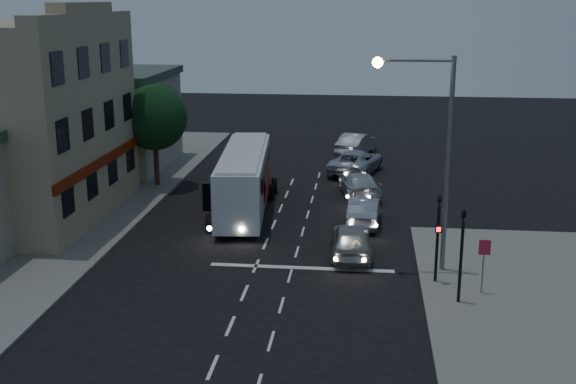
# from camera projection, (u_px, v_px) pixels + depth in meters

# --- Properties ---
(ground) EXTENTS (120.00, 120.00, 0.00)m
(ground) POSITION_uv_depth(u_px,v_px,m) (249.00, 283.00, 29.56)
(ground) COLOR black
(sidewalk_far) EXTENTS (12.00, 50.00, 0.12)m
(sidewalk_far) POSITION_uv_depth(u_px,v_px,m) (33.00, 215.00, 38.60)
(sidewalk_far) COLOR slate
(sidewalk_far) RESTS_ON ground
(road_markings) EXTENTS (8.00, 30.55, 0.01)m
(road_markings) POSITION_uv_depth(u_px,v_px,m) (288.00, 257.00, 32.59)
(road_markings) COLOR silver
(road_markings) RESTS_ON ground
(tour_bus) EXTENTS (3.27, 11.16, 3.37)m
(tour_bus) POSITION_uv_depth(u_px,v_px,m) (244.00, 178.00, 39.29)
(tour_bus) COLOR white
(tour_bus) RESTS_ON ground
(car_suv) EXTENTS (2.03, 4.58, 1.53)m
(car_suv) POSITION_uv_depth(u_px,v_px,m) (351.00, 239.00, 32.57)
(car_suv) COLOR #AFB0B0
(car_suv) RESTS_ON ground
(car_sedan_a) EXTENTS (1.72, 4.40, 1.43)m
(car_sedan_a) POSITION_uv_depth(u_px,v_px,m) (364.00, 211.00, 37.15)
(car_sedan_a) COLOR #A4A3B5
(car_sedan_a) RESTS_ON ground
(car_sedan_b) EXTENTS (2.87, 5.12, 1.40)m
(car_sedan_b) POSITION_uv_depth(u_px,v_px,m) (359.00, 185.00, 42.43)
(car_sedan_b) COLOR silver
(car_sedan_b) RESTS_ON ground
(car_sedan_c) EXTENTS (4.01, 6.14, 1.57)m
(car_sedan_c) POSITION_uv_depth(u_px,v_px,m) (356.00, 162.00, 47.99)
(car_sedan_c) COLOR #B5B8C5
(car_sedan_c) RESTS_ON ground
(car_extra) EXTENTS (3.16, 5.24, 1.63)m
(car_extra) POSITION_uv_depth(u_px,v_px,m) (357.00, 144.00, 53.69)
(car_extra) COLOR #B6B5BF
(car_extra) RESTS_ON ground
(traffic_signal_main) EXTENTS (0.25, 0.35, 4.10)m
(traffic_signal_main) POSITION_uv_depth(u_px,v_px,m) (438.00, 228.00, 28.87)
(traffic_signal_main) COLOR black
(traffic_signal_main) RESTS_ON sidewalk_near
(traffic_signal_side) EXTENTS (0.18, 0.15, 4.10)m
(traffic_signal_side) POSITION_uv_depth(u_px,v_px,m) (462.00, 245.00, 26.90)
(traffic_signal_side) COLOR black
(traffic_signal_side) RESTS_ON sidewalk_near
(regulatory_sign) EXTENTS (0.45, 0.12, 2.20)m
(regulatory_sign) POSITION_uv_depth(u_px,v_px,m) (484.00, 257.00, 27.93)
(regulatory_sign) COLOR slate
(regulatory_sign) RESTS_ON sidewalk_near
(streetlight) EXTENTS (3.32, 0.44, 9.00)m
(streetlight) POSITION_uv_depth(u_px,v_px,m) (433.00, 140.00, 29.40)
(streetlight) COLOR slate
(streetlight) RESTS_ON sidewalk_near
(main_building) EXTENTS (10.12, 12.00, 11.00)m
(main_building) POSITION_uv_depth(u_px,v_px,m) (6.00, 121.00, 37.38)
(main_building) COLOR tan
(main_building) RESTS_ON sidewalk_far
(low_building_north) EXTENTS (9.40, 9.40, 6.50)m
(low_building_north) POSITION_uv_depth(u_px,v_px,m) (100.00, 118.00, 49.30)
(low_building_north) COLOR gray
(low_building_north) RESTS_ON sidewalk_far
(street_tree) EXTENTS (4.00, 4.00, 6.20)m
(street_tree) POSITION_uv_depth(u_px,v_px,m) (154.00, 114.00, 43.68)
(street_tree) COLOR black
(street_tree) RESTS_ON sidewalk_far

